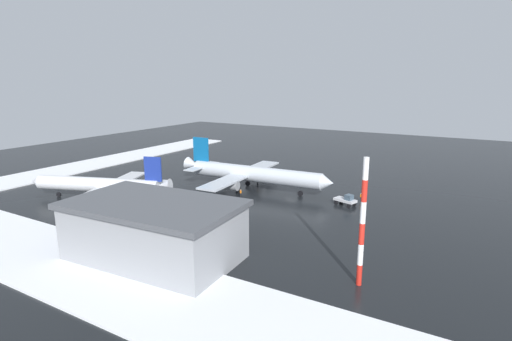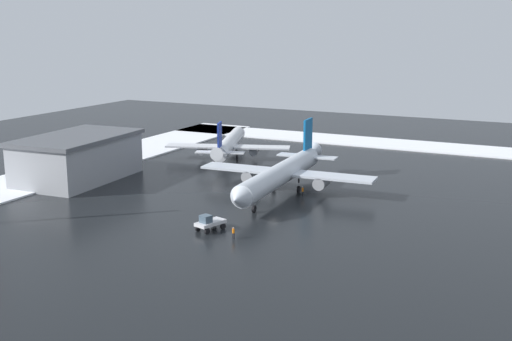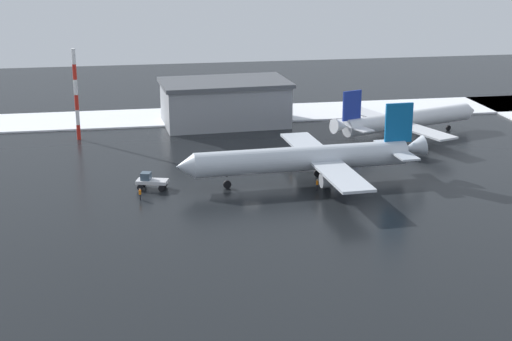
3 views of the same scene
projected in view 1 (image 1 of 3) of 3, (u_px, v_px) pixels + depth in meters
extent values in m
plane|color=black|center=(289.00, 192.00, 94.14)|extent=(240.00, 240.00, 0.00)
cube|color=white|center=(124.00, 282.00, 51.91)|extent=(152.00, 16.00, 0.32)
cube|color=white|center=(99.00, 163.00, 126.85)|extent=(14.00, 116.00, 0.32)
cylinder|color=silver|center=(255.00, 174.00, 95.50)|extent=(33.31, 5.58, 3.76)
cone|color=silver|center=(328.00, 183.00, 87.60)|extent=(2.85, 3.71, 3.57)
cone|color=silver|center=(193.00, 164.00, 103.35)|extent=(4.12, 3.41, 3.65)
cube|color=silver|center=(260.00, 167.00, 104.91)|extent=(5.65, 14.61, 0.40)
cylinder|color=gray|center=(258.00, 173.00, 102.99)|extent=(3.87, 2.41, 2.21)
cube|color=silver|center=(224.00, 182.00, 89.16)|extent=(5.65, 14.61, 0.40)
cylinder|color=gray|center=(231.00, 185.00, 91.08)|extent=(3.87, 2.41, 2.21)
cube|color=#0C5999|center=(201.00, 150.00, 101.27)|extent=(4.44, 0.64, 6.19)
cube|color=silver|center=(209.00, 164.00, 105.01)|extent=(3.16, 5.46, 0.27)
cube|color=silver|center=(195.00, 169.00, 99.25)|extent=(3.16, 5.46, 0.27)
cylinder|color=black|center=(300.00, 187.00, 90.75)|extent=(0.27, 0.27, 0.77)
cylinder|color=black|center=(300.00, 193.00, 91.10)|extent=(1.24, 0.45, 1.22)
cylinder|color=black|center=(248.00, 177.00, 99.44)|extent=(0.27, 0.27, 0.77)
cylinder|color=black|center=(248.00, 183.00, 99.80)|extent=(1.24, 0.45, 1.22)
cylinder|color=black|center=(238.00, 182.00, 95.22)|extent=(0.27, 0.27, 0.77)
cylinder|color=black|center=(238.00, 188.00, 95.57)|extent=(1.24, 0.45, 1.22)
cylinder|color=silver|center=(98.00, 185.00, 87.99)|extent=(27.91, 12.51, 3.23)
cone|color=silver|center=(36.00, 182.00, 90.75)|extent=(3.17, 3.65, 3.06)
cone|color=silver|center=(164.00, 186.00, 85.06)|extent=(4.11, 3.71, 3.14)
cube|color=silver|center=(89.00, 197.00, 80.09)|extent=(8.04, 13.02, 0.34)
cylinder|color=gray|center=(93.00, 198.00, 82.20)|extent=(3.67, 2.86, 1.90)
cube|color=silver|center=(127.00, 178.00, 94.99)|extent=(8.04, 13.02, 0.34)
cylinder|color=gray|center=(121.00, 184.00, 93.47)|extent=(3.67, 2.86, 1.90)
cube|color=navy|center=(153.00, 169.00, 84.69)|extent=(3.69, 1.59, 5.31)
cube|color=silver|center=(147.00, 189.00, 82.82)|extent=(3.84, 5.11, 0.23)
cube|color=silver|center=(159.00, 183.00, 88.28)|extent=(3.84, 5.11, 0.23)
cylinder|color=black|center=(58.00, 189.00, 90.10)|extent=(0.23, 0.23, 0.66)
cylinder|color=black|center=(59.00, 195.00, 90.40)|extent=(1.09, 0.66, 1.04)
cylinder|color=black|center=(105.00, 194.00, 85.79)|extent=(0.23, 0.23, 0.66)
cylinder|color=black|center=(105.00, 200.00, 86.10)|extent=(1.09, 0.66, 1.04)
cylinder|color=black|center=(115.00, 189.00, 89.79)|extent=(0.23, 0.23, 0.66)
cylinder|color=black|center=(115.00, 195.00, 90.10)|extent=(1.09, 0.66, 1.04)
cube|color=silver|center=(345.00, 200.00, 84.13)|extent=(5.04, 3.42, 0.50)
cube|color=#3F5160|center=(349.00, 197.00, 83.30)|extent=(1.77, 1.84, 1.10)
cylinder|color=black|center=(354.00, 204.00, 83.80)|extent=(0.95, 0.56, 0.90)
cylinder|color=black|center=(349.00, 206.00, 82.48)|extent=(0.95, 0.56, 0.90)
cylinder|color=black|center=(341.00, 201.00, 86.09)|extent=(0.95, 0.56, 0.90)
cylinder|color=black|center=(336.00, 203.00, 84.76)|extent=(0.95, 0.56, 0.90)
cylinder|color=black|center=(257.00, 184.00, 100.23)|extent=(0.16, 0.16, 0.85)
cylinder|color=black|center=(258.00, 184.00, 100.16)|extent=(0.16, 0.16, 0.85)
cylinder|color=orange|center=(258.00, 181.00, 100.03)|extent=(0.36, 0.36, 0.62)
sphere|color=tan|center=(258.00, 179.00, 99.94)|extent=(0.24, 0.24, 0.24)
cylinder|color=black|center=(241.00, 195.00, 90.39)|extent=(0.16, 0.16, 0.85)
cylinder|color=black|center=(241.00, 195.00, 90.58)|extent=(0.16, 0.16, 0.85)
cylinder|color=orange|center=(241.00, 192.00, 90.32)|extent=(0.36, 0.36, 0.62)
sphere|color=tan|center=(241.00, 190.00, 90.23)|extent=(0.24, 0.24, 0.24)
cylinder|color=black|center=(361.00, 199.00, 87.54)|extent=(0.16, 0.16, 0.85)
cylinder|color=black|center=(361.00, 199.00, 87.36)|extent=(0.16, 0.16, 0.85)
cylinder|color=orange|center=(361.00, 196.00, 87.29)|extent=(0.36, 0.36, 0.62)
sphere|color=tan|center=(361.00, 194.00, 87.19)|extent=(0.24, 0.24, 0.24)
cylinder|color=red|center=(359.00, 275.00, 51.39)|extent=(0.70, 0.70, 2.81)
cylinder|color=white|center=(360.00, 254.00, 50.77)|extent=(0.70, 0.70, 2.81)
cylinder|color=red|center=(362.00, 234.00, 50.15)|extent=(0.70, 0.70, 2.81)
cylinder|color=white|center=(363.00, 213.00, 49.53)|extent=(0.70, 0.70, 2.81)
cylinder|color=red|center=(364.00, 191.00, 48.91)|extent=(0.70, 0.70, 2.81)
cylinder|color=white|center=(366.00, 169.00, 48.28)|extent=(0.70, 0.70, 2.81)
cube|color=gray|center=(154.00, 233.00, 58.41)|extent=(24.81, 15.45, 8.00)
cube|color=#4C4F54|center=(153.00, 204.00, 57.44)|extent=(25.87, 16.51, 0.80)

